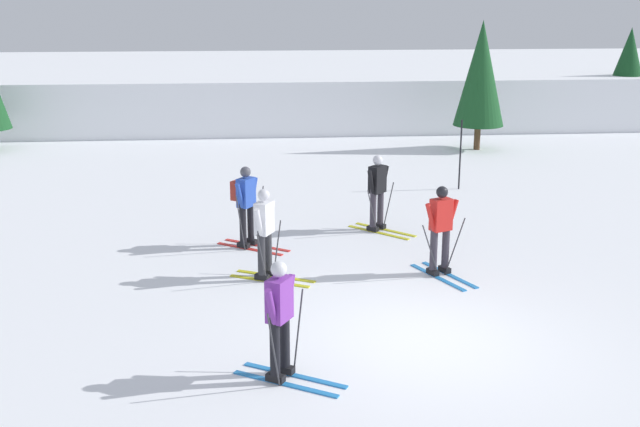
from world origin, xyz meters
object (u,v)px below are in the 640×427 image
object	(u,v)px
conifer_far_centre	(481,74)
skier_black	(378,191)
skier_blue	(245,202)
conifer_far_right	(628,69)
trail_marker_pole	(460,155)
skier_red	(441,228)
skier_white	(265,231)
skier_purple	(280,317)

from	to	relation	value
conifer_far_centre	skier_black	bearing A→B (deg)	-118.15
skier_blue	conifer_far_centre	distance (m)	12.53
conifer_far_right	conifer_far_centre	xyz separation A→B (m)	(-6.92, -3.96, 0.28)
skier_black	trail_marker_pole	bearing A→B (deg)	52.14
skier_red	conifer_far_centre	xyz separation A→B (m)	(4.02, 11.79, 1.61)
skier_white	skier_purple	xyz separation A→B (m)	(0.15, -3.95, 0.00)
conifer_far_right	conifer_far_centre	world-z (taller)	conifer_far_centre
skier_blue	skier_black	bearing A→B (deg)	17.30
skier_red	conifer_far_centre	world-z (taller)	conifer_far_centre
skier_white	trail_marker_pole	xyz separation A→B (m)	(5.31, 6.41, 0.02)
skier_red	skier_black	bearing A→B (deg)	104.40
skier_white	skier_black	bearing A→B (deg)	48.31
skier_blue	skier_white	distance (m)	1.97
skier_blue	conifer_far_centre	bearing A→B (deg)	52.00
conifer_far_right	skier_blue	bearing A→B (deg)	-136.65
trail_marker_pole	conifer_far_right	xyz separation A→B (m)	(8.90, 9.28, 1.31)
skier_blue	skier_black	world-z (taller)	same
skier_black	conifer_far_right	world-z (taller)	conifer_far_right
skier_purple	trail_marker_pole	size ratio (longest dim) A/B	0.91
skier_black	conifer_far_right	size ratio (longest dim) A/B	0.45
skier_blue	skier_black	xyz separation A→B (m)	(2.89, 0.90, -0.04)
skier_black	skier_purple	size ratio (longest dim) A/B	1.00
skier_black	skier_white	bearing A→B (deg)	-131.69
skier_red	trail_marker_pole	bearing A→B (deg)	72.50
trail_marker_pole	conifer_far_right	size ratio (longest dim) A/B	0.49
skier_white	conifer_far_centre	bearing A→B (deg)	58.16
skier_red	trail_marker_pole	size ratio (longest dim) A/B	0.91
skier_white	skier_red	bearing A→B (deg)	-1.07
skier_white	conifer_far_centre	xyz separation A→B (m)	(7.28, 11.73, 1.61)
skier_purple	conifer_far_centre	distance (m)	17.30
conifer_far_right	skier_purple	bearing A→B (deg)	-125.60
skier_purple	skier_white	bearing A→B (deg)	92.11
trail_marker_pole	conifer_far_centre	size ratio (longest dim) A/B	0.44
skier_blue	skier_red	bearing A→B (deg)	-28.72
skier_white	conifer_far_right	distance (m)	21.21
skier_blue	skier_purple	xyz separation A→B (m)	(0.52, -5.88, -0.04)
skier_white	skier_red	world-z (taller)	same
trail_marker_pole	conifer_far_right	world-z (taller)	conifer_far_right
skier_black	skier_red	world-z (taller)	same
skier_purple	conifer_far_right	distance (m)	24.19
skier_blue	skier_white	xyz separation A→B (m)	(0.37, -1.93, -0.04)
trail_marker_pole	conifer_far_centre	world-z (taller)	conifer_far_centre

